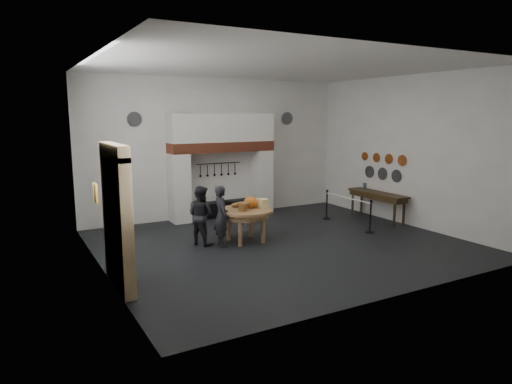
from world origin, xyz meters
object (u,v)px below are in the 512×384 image
iron_range (222,209)px  work_table (246,211)px  visitor_far (201,215)px  barrier_post_near (370,217)px  barrier_post_far (327,205)px  visitor_near (221,216)px  side_table (378,193)px

iron_range → work_table: bearing=-103.2°
visitor_far → barrier_post_near: bearing=-133.4°
barrier_post_near → barrier_post_far: (0.00, 2.00, 0.00)m
visitor_far → barrier_post_far: 4.73m
iron_range → visitor_near: visitor_near is taller
work_table → barrier_post_near: 3.66m
barrier_post_near → barrier_post_far: 2.00m
work_table → visitor_near: visitor_near is taller
visitor_far → work_table: bearing=-134.7°
barrier_post_far → side_table: bearing=-34.7°
visitor_far → barrier_post_near: 4.84m
side_table → barrier_post_near: size_ratio=2.44×
iron_range → barrier_post_near: bearing=-55.1°
visitor_near → visitor_far: visitor_near is taller
side_table → barrier_post_near: same height
iron_range → work_table: 3.22m
work_table → side_table: size_ratio=0.65×
visitor_far → side_table: visitor_far is taller
barrier_post_near → side_table: bearing=40.1°
visitor_near → barrier_post_near: visitor_near is taller
work_table → visitor_far: visitor_far is taller
iron_range → visitor_far: bearing=-124.1°
work_table → visitor_near: size_ratio=0.91×
visitor_near → barrier_post_far: (4.26, 1.14, -0.34)m
work_table → visitor_far: 1.18m
iron_range → visitor_near: bearing=-114.9°
iron_range → visitor_far: (-1.86, -2.75, 0.52)m
work_table → visitor_far: bearing=163.6°
barrier_post_near → barrier_post_far: size_ratio=1.00×
visitor_far → barrier_post_far: size_ratio=1.71×
iron_range → barrier_post_far: (2.80, -2.01, 0.20)m
visitor_near → barrier_post_near: 4.36m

